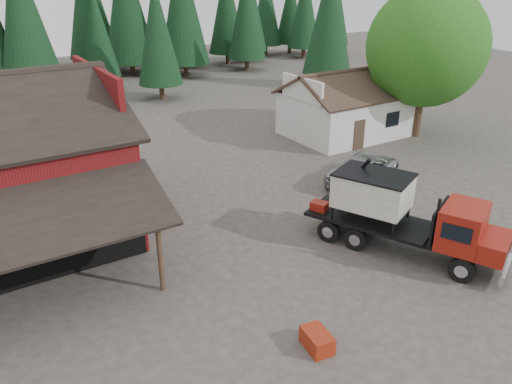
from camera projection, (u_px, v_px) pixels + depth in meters
ground at (316, 271)px, 19.74m from camera, size 120.00×120.00×0.00m
farmhouse at (346, 112)px, 35.42m from camera, size 8.60×6.42×4.65m
deciduous_tree at (427, 51)px, 33.32m from camera, size 8.00×8.00×10.20m
conifer_backdrop at (64, 83)px, 52.11m from camera, size 76.00×16.00×16.00m
near_pine_b at (157, 32)px, 43.38m from camera, size 3.96×3.96×10.40m
near_pine_c at (330, 15)px, 47.70m from camera, size 4.84×4.84×12.40m
near_pine_d at (23, 16)px, 40.96m from camera, size 5.28×5.28×13.40m
feed_truck at (404, 214)px, 20.52m from camera, size 5.34×8.38×3.70m
silver_car at (364, 168)px, 27.77m from camera, size 6.23×4.73×1.57m
equip_box at (317, 340)px, 15.63m from camera, size 0.85×1.19×0.60m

